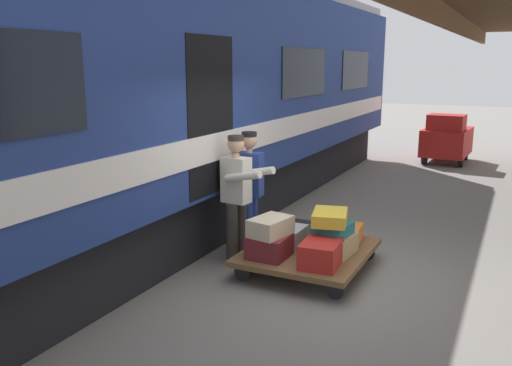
# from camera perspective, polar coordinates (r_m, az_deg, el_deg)

# --- Properties ---
(ground_plane) EXTENTS (60.00, 60.00, 0.00)m
(ground_plane) POSITION_cam_1_polar(r_m,az_deg,el_deg) (6.69, 8.73, -10.59)
(ground_plane) COLOR slate
(train_car) EXTENTS (3.02, 18.36, 4.00)m
(train_car) POSITION_cam_1_polar(r_m,az_deg,el_deg) (7.77, -14.37, 8.11)
(train_car) COLOR navy
(train_car) RESTS_ON ground_plane
(luggage_cart) EXTENTS (1.48, 1.72, 0.28)m
(luggage_cart) POSITION_cam_1_polar(r_m,az_deg,el_deg) (7.01, 5.53, -7.29)
(luggage_cart) COLOR brown
(luggage_cart) RESTS_ON ground_plane
(suitcase_gray_aluminum) EXTENTS (0.52, 0.45, 0.26)m
(suitcase_gray_aluminum) POSITION_cam_1_polar(r_m,az_deg,el_deg) (7.07, 3.03, -5.60)
(suitcase_gray_aluminum) COLOR #9EA0A5
(suitcase_gray_aluminum) RESTS_ON luggage_cart
(suitcase_black_hardshell) EXTENTS (0.55, 0.51, 0.16)m
(suitcase_black_hardshell) POSITION_cam_1_polar(r_m,az_deg,el_deg) (7.50, 4.46, -4.93)
(suitcase_black_hardshell) COLOR black
(suitcase_black_hardshell) RESTS_ON luggage_cart
(suitcase_tan_vintage) EXTENTS (0.51, 0.57, 0.24)m
(suitcase_tan_vintage) POSITION_cam_1_polar(r_m,az_deg,el_deg) (6.85, 8.18, -6.39)
(suitcase_tan_vintage) COLOR tan
(suitcase_tan_vintage) RESTS_ON luggage_cart
(suitcase_maroon_trunk) EXTENTS (0.46, 0.48, 0.27)m
(suitcase_maroon_trunk) POSITION_cam_1_polar(r_m,az_deg,el_deg) (6.66, 1.41, -6.70)
(suitcase_maroon_trunk) COLOR maroon
(suitcase_maroon_trunk) RESTS_ON luggage_cart
(suitcase_red_plastic) EXTENTS (0.47, 0.57, 0.29)m
(suitcase_red_plastic) POSITION_cam_1_polar(r_m,az_deg,el_deg) (6.42, 6.85, -7.45)
(suitcase_red_plastic) COLOR #AD231E
(suitcase_red_plastic) RESTS_ON luggage_cart
(suitcase_orange_carryall) EXTENTS (0.45, 0.62, 0.21)m
(suitcase_orange_carryall) POSITION_cam_1_polar(r_m,az_deg,el_deg) (7.29, 9.35, -5.39)
(suitcase_orange_carryall) COLOR #CC6B23
(suitcase_orange_carryall) RESTS_ON luggage_cart
(suitcase_teal_softside) EXTENTS (0.47, 0.50, 0.15)m
(suitcase_teal_softside) POSITION_cam_1_polar(r_m,az_deg,el_deg) (6.80, 8.06, -4.80)
(suitcase_teal_softside) COLOR #1E666B
(suitcase_teal_softside) RESTS_ON suitcase_tan_vintage
(suitcase_yellow_case) EXTENTS (0.53, 0.64, 0.15)m
(suitcase_yellow_case) POSITION_cam_1_polar(r_m,az_deg,el_deg) (6.74, 7.82, -3.61)
(suitcase_yellow_case) COLOR gold
(suitcase_yellow_case) RESTS_ON suitcase_teal_softside
(suitcase_cream_canvas) EXTENTS (0.46, 0.60, 0.22)m
(suitcase_cream_canvas) POSITION_cam_1_polar(r_m,az_deg,el_deg) (6.61, 1.54, -4.61)
(suitcase_cream_canvas) COLOR beige
(suitcase_cream_canvas) RESTS_ON suitcase_maroon_trunk
(porter_in_overalls) EXTENTS (0.69, 0.47, 1.70)m
(porter_in_overalls) POSITION_cam_1_polar(r_m,az_deg,el_deg) (7.45, -0.86, -0.51)
(porter_in_overalls) COLOR navy
(porter_in_overalls) RESTS_ON ground_plane
(porter_by_door) EXTENTS (0.70, 0.48, 1.70)m
(porter_by_door) POSITION_cam_1_polar(r_m,az_deg,el_deg) (7.08, -1.97, -1.23)
(porter_by_door) COLOR #332D28
(porter_by_door) RESTS_ON ground_plane
(baggage_tug) EXTENTS (1.19, 1.76, 1.30)m
(baggage_tug) POSITION_cam_1_polar(r_m,az_deg,el_deg) (15.26, 19.50, 4.40)
(baggage_tug) COLOR #B21E19
(baggage_tug) RESTS_ON ground_plane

